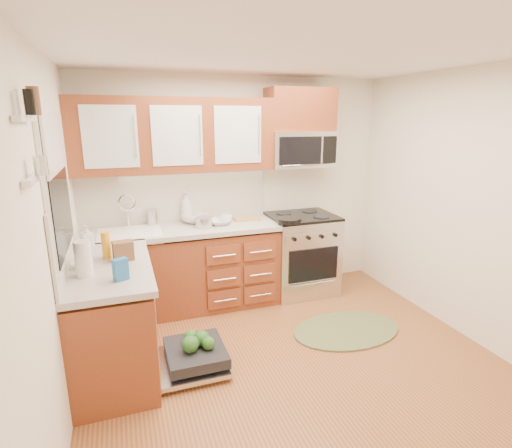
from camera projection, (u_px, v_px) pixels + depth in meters
name	position (u px, v px, depth m)	size (l,w,h in m)	color
floor	(299.00, 368.00, 3.37)	(3.50, 3.50, 0.00)	brown
ceiling	(309.00, 50.00, 2.72)	(3.50, 3.50, 0.00)	white
wall_back	(238.00, 188.00, 4.65)	(3.50, 0.04, 2.50)	silver
wall_left	(50.00, 250.00, 2.50)	(0.04, 3.50, 2.50)	silver
wall_right	(479.00, 209.00, 3.60)	(0.04, 3.50, 2.50)	silver
base_cabinet_back	(183.00, 271.00, 4.36)	(2.05, 0.60, 0.85)	brown
base_cabinet_left	(113.00, 322.00, 3.28)	(0.60, 1.25, 0.85)	brown
countertop_back	(181.00, 230.00, 4.22)	(2.07, 0.64, 0.05)	#BEB6AD
countertop_left	(109.00, 268.00, 3.16)	(0.64, 1.27, 0.05)	#BEB6AD
backsplash_back	(176.00, 196.00, 4.41)	(2.05, 0.02, 0.57)	beige
backsplash_left	(63.00, 234.00, 2.99)	(0.02, 1.25, 0.57)	beige
upper_cabinets	(175.00, 135.00, 4.09)	(2.05, 0.35, 0.75)	brown
cabinet_over_mw	(300.00, 110.00, 4.47)	(0.76, 0.35, 0.47)	brown
range	(301.00, 254.00, 4.77)	(0.76, 0.64, 0.95)	silver
microwave	(300.00, 149.00, 4.56)	(0.76, 0.38, 0.40)	silver
sink	(131.00, 244.00, 4.07)	(0.62, 0.50, 0.26)	white
dishwasher	(191.00, 358.00, 3.35)	(0.70, 0.60, 0.20)	silver
window	(57.00, 189.00, 2.88)	(0.03, 1.05, 1.05)	white
window_blind	(55.00, 143.00, 2.80)	(0.02, 0.96, 0.40)	white
shelf_upper	(25.00, 118.00, 1.98)	(0.04, 0.40, 0.03)	white
shelf_lower	(34.00, 178.00, 2.06)	(0.04, 0.40, 0.03)	white
rug	(346.00, 330.00, 3.96)	(1.10, 0.71, 0.02)	#647543
skillet	(289.00, 220.00, 4.32)	(0.25, 0.25, 0.05)	black
stock_pot	(204.00, 222.00, 4.21)	(0.18, 0.18, 0.11)	silver
cutting_board	(246.00, 218.00, 4.55)	(0.29, 0.18, 0.02)	#AD7B4F
canister	(152.00, 217.00, 4.30)	(0.11, 0.11, 0.18)	silver
paper_towel_roll	(84.00, 259.00, 2.91)	(0.12, 0.12, 0.27)	white
mustard_bottle	(106.00, 245.00, 3.27)	(0.07, 0.07, 0.23)	#F3A41B
red_bottle	(81.00, 262.00, 2.91)	(0.06, 0.06, 0.22)	#AC250E
wooden_box	(123.00, 251.00, 3.25)	(0.16, 0.11, 0.16)	brown
blue_carton	(121.00, 269.00, 2.84)	(0.10, 0.06, 0.16)	#2261A0
bowl_a	(220.00, 222.00, 4.33)	(0.23, 0.23, 0.06)	#999999
bowl_b	(195.00, 218.00, 4.41)	(0.30, 0.30, 0.10)	#999999
cup	(226.00, 218.00, 4.40)	(0.13, 0.13, 0.10)	#999999
soap_bottle_a	(186.00, 207.00, 4.43)	(0.13, 0.13, 0.34)	#999999
soap_bottle_b	(87.00, 236.00, 3.55)	(0.09, 0.09, 0.20)	#999999
soap_bottle_c	(83.00, 257.00, 3.08)	(0.13, 0.13, 0.17)	#999999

